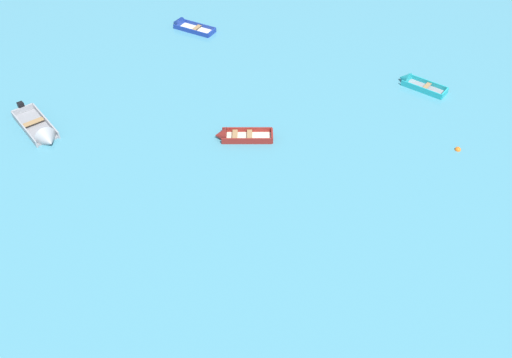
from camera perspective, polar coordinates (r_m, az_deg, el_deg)
rowboat_grey_midfield_left at (r=31.97m, az=-21.49°, el=4.48°), size 2.77×4.25×1.20m
rowboat_maroon_foreground_center at (r=29.65m, az=-2.44°, el=4.53°), size 3.28×1.73×0.92m
rowboat_deep_blue_cluster_outer at (r=40.86m, az=-7.56°, el=15.68°), size 3.11×3.05×1.00m
rowboat_turquoise_back_row_left at (r=35.32m, az=16.14°, el=9.68°), size 2.56×2.95×0.91m
mooring_buoy_midfield at (r=30.89m, az=20.37°, el=2.89°), size 0.32×0.32×0.32m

